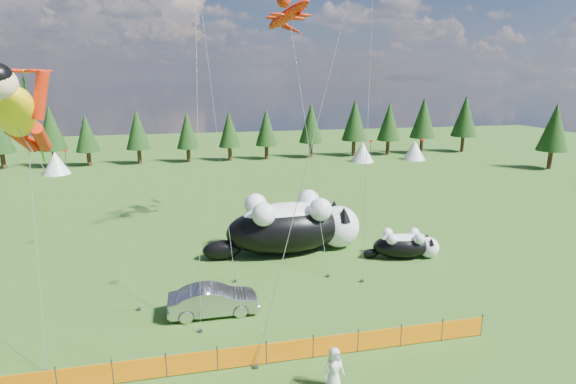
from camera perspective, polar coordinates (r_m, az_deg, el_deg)
The scene contains 12 objects.
ground at distance 22.38m, azimuth -6.72°, elevation -16.84°, with size 160.00×160.00×0.00m, color #123309.
safety_fence at distance 19.59m, azimuth -5.84°, elevation -20.06°, with size 22.06×0.06×1.10m.
tree_line at distance 64.58m, azimuth -10.83°, elevation 7.33°, with size 90.00×4.00×8.00m, color black, non-canonical shape.
festival_tents at distance 61.29m, azimuth -0.22°, elevation 4.76°, with size 50.00×3.20×2.80m, color white, non-canonical shape.
cat_large at distance 30.44m, azimuth 0.61°, elevation -4.22°, with size 10.92×4.39×3.94m.
cat_small at distance 30.73m, azimuth 14.65°, elevation -6.49°, with size 5.09×2.45×1.85m.
car at distance 23.39m, azimuth -9.46°, elevation -13.41°, with size 1.56×4.47×1.47m, color #B0B0B5.
spectator_e at distance 18.33m, azimuth 5.85°, elevation -21.42°, with size 0.84×0.54×1.71m, color silver.
superhero_kite at distance 20.91m, azimuth -31.21°, elevation 8.52°, with size 6.55×5.93×12.71m.
gecko_kite at distance 33.86m, azimuth 0.02°, elevation 21.56°, with size 5.78×12.69×18.17m.
flower_kite at distance 23.33m, azimuth -30.62°, elevation 12.67°, with size 3.20×6.56×12.68m.
diamond_kite_c at distance 19.03m, azimuth 7.50°, elevation 22.51°, with size 4.80×2.46×16.04m.
Camera 1 is at (-1.58, -19.12, 11.53)m, focal length 28.00 mm.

